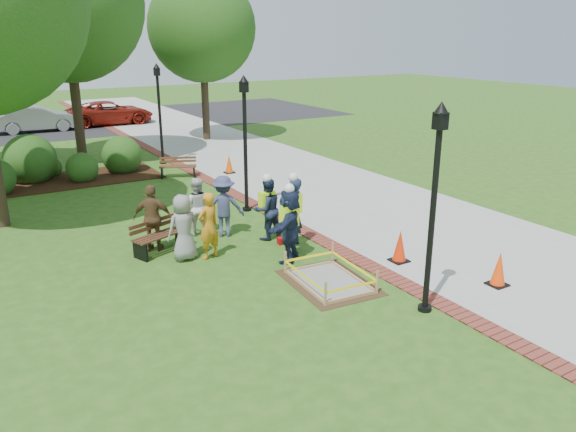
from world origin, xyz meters
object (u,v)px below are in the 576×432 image
cone_front (499,270)px  wet_concrete_pad (329,273)px  hivis_worker_c (267,207)px  hivis_worker_a (289,223)px  hivis_worker_b (293,210)px  bench_near (162,242)px  lamp_near (434,195)px

cone_front → wet_concrete_pad: bearing=146.4°
cone_front → hivis_worker_c: hivis_worker_c is taller
wet_concrete_pad → cone_front: (3.16, -2.10, 0.16)m
cone_front → hivis_worker_a: hivis_worker_a is taller
cone_front → hivis_worker_b: hivis_worker_b is taller
wet_concrete_pad → bench_near: 4.64m
wet_concrete_pad → bench_near: (-2.63, 3.82, 0.04)m
wet_concrete_pad → hivis_worker_c: 3.34m
wet_concrete_pad → bench_near: bench_near is taller
bench_near → hivis_worker_a: 3.44m
cone_front → bench_near: bearing=134.3°
hivis_worker_b → hivis_worker_c: hivis_worker_b is taller
lamp_near → hivis_worker_c: bearing=97.4°
lamp_near → hivis_worker_b: 4.80m
bench_near → lamp_near: 7.26m
hivis_worker_a → hivis_worker_b: bearing=53.0°
hivis_worker_b → hivis_worker_a: bearing=-127.0°
bench_near → wet_concrete_pad: bearing=-55.5°
hivis_worker_a → hivis_worker_c: 1.66m
bench_near → hivis_worker_a: size_ratio=0.83×
wet_concrete_pad → hivis_worker_b: 2.60m
wet_concrete_pad → hivis_worker_a: bearing=92.8°
lamp_near → cone_front: bearing=0.4°
hivis_worker_c → lamp_near: bearing=-82.6°
hivis_worker_b → wet_concrete_pad: bearing=-102.3°
hivis_worker_c → hivis_worker_b: bearing=-69.1°
bench_near → cone_front: bearing=-45.7°
cone_front → lamp_near: size_ratio=0.19×
bench_near → hivis_worker_c: hivis_worker_c is taller
bench_near → hivis_worker_a: (2.55, -2.20, 0.71)m
hivis_worker_c → hivis_worker_a: bearing=-100.1°
bench_near → hivis_worker_c: bearing=-11.2°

